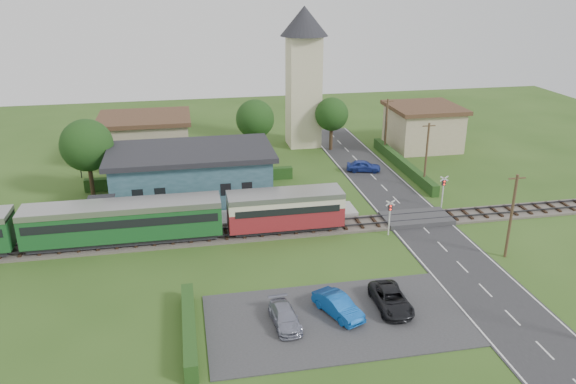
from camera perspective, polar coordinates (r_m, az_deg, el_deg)
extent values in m
plane|color=#2D4C19|center=(48.29, 2.83, -4.79)|extent=(120.00, 120.00, 0.00)
cube|color=#4C443D|center=(50.00, 2.29, -3.69)|extent=(76.00, 3.20, 0.20)
cube|color=#3F3F47|center=(49.24, 2.49, -3.71)|extent=(76.00, 0.08, 0.15)
cube|color=#3F3F47|center=(50.51, 2.11, -3.03)|extent=(76.00, 0.08, 0.15)
cube|color=#28282B|center=(51.40, 13.75, -3.70)|extent=(6.00, 70.00, 0.05)
cube|color=#333335|center=(37.89, 4.92, -12.79)|extent=(17.00, 9.00, 0.08)
cube|color=#333335|center=(52.97, 12.90, -2.62)|extent=(6.20, 3.40, 0.45)
cube|color=gray|center=(51.74, -9.39, -2.93)|extent=(30.00, 3.00, 0.45)
cube|color=beige|center=(51.72, -18.36, -2.07)|extent=(2.00, 2.00, 2.40)
cube|color=#232328|center=(51.25, -18.53, -0.77)|extent=(2.30, 2.30, 0.15)
cube|color=#2C4F5B|center=(56.33, -9.74, 1.47)|extent=(15.00, 8.00, 4.80)
cube|color=#232328|center=(55.50, -9.91, 4.05)|extent=(16.00, 9.00, 0.50)
cube|color=#232328|center=(53.11, -9.52, -1.26)|extent=(1.20, 0.12, 2.20)
cube|color=black|center=(52.82, -15.02, -0.33)|extent=(1.00, 0.12, 1.20)
cube|color=black|center=(52.69, -12.86, -0.18)|extent=(1.00, 0.12, 1.20)
cube|color=black|center=(52.74, -6.35, 0.27)|extent=(1.00, 0.12, 1.20)
cube|color=black|center=(52.91, -4.19, 0.42)|extent=(1.00, 0.12, 1.20)
cube|color=#232328|center=(49.37, -0.28, -3.39)|extent=(9.00, 2.20, 0.50)
cube|color=maroon|center=(48.96, -0.28, -2.33)|extent=(10.00, 2.80, 1.80)
cube|color=beige|center=(48.47, -0.28, -0.98)|extent=(10.00, 2.82, 0.90)
cube|color=black|center=(48.60, -0.28, -1.36)|extent=(9.00, 2.88, 0.60)
cube|color=#949494|center=(48.23, -0.28, -0.26)|extent=(10.00, 2.90, 0.45)
cube|color=#232328|center=(48.97, -16.17, -4.52)|extent=(15.20, 2.20, 0.50)
cube|color=#185123|center=(48.36, -16.35, -2.92)|extent=(16.00, 2.80, 2.60)
cube|color=black|center=(48.20, -16.40, -2.48)|extent=(15.40, 2.86, 0.70)
cube|color=#949494|center=(47.82, -16.52, -1.39)|extent=(16.00, 2.90, 0.50)
cube|color=beige|center=(73.17, 1.59, 10.11)|extent=(4.00, 4.00, 14.00)
cone|color=#232328|center=(71.98, 1.66, 16.99)|extent=(6.00, 6.00, 3.60)
cube|color=tan|center=(69.79, -14.22, 5.10)|extent=(10.00, 8.00, 5.00)
cube|color=#472D1E|center=(69.10, -14.43, 7.29)|extent=(10.80, 8.80, 0.50)
cube|color=tan|center=(75.16, 13.53, 6.30)|extent=(8.00, 8.00, 5.00)
cube|color=#472D1E|center=(74.52, 13.71, 8.34)|extent=(8.80, 8.80, 0.50)
cube|color=#193814|center=(36.49, -10.00, -13.50)|extent=(0.80, 9.00, 1.20)
cube|color=#193814|center=(66.41, 11.56, 2.78)|extent=(0.80, 18.00, 1.20)
cube|color=#193814|center=(61.15, -9.77, 1.34)|extent=(22.00, 0.80, 1.30)
cylinder|color=#332316|center=(60.02, -19.38, 1.45)|extent=(0.44, 0.44, 4.12)
sphere|color=#143311|center=(59.04, -19.77, 4.50)|extent=(5.20, 5.20, 5.20)
cylinder|color=#332316|center=(68.42, -3.31, 4.90)|extent=(0.44, 0.44, 3.85)
sphere|color=#143311|center=(67.60, -3.37, 7.44)|extent=(4.60, 4.60, 4.60)
cylinder|color=#332316|center=(72.25, 4.39, 5.66)|extent=(0.44, 0.44, 3.58)
sphere|color=#143311|center=(71.53, 4.46, 7.89)|extent=(4.20, 4.20, 4.20)
cylinder|color=#473321|center=(47.19, 21.72, -2.35)|extent=(0.22, 0.22, 7.00)
cube|color=#473321|center=(46.08, 22.26, 1.30)|extent=(1.40, 0.10, 0.10)
cylinder|color=#473321|center=(60.31, 13.87, 3.59)|extent=(0.22, 0.22, 7.00)
cube|color=#473321|center=(59.45, 14.14, 6.53)|extent=(1.40, 0.10, 0.10)
cylinder|color=#473321|center=(70.93, 9.94, 6.53)|extent=(0.22, 0.22, 7.00)
cube|color=#473321|center=(70.20, 10.10, 9.06)|extent=(1.40, 0.10, 0.10)
cylinder|color=silver|center=(49.12, 10.25, -2.73)|extent=(0.12, 0.12, 3.00)
cube|color=#232328|center=(48.69, 10.34, -1.54)|extent=(0.35, 0.18, 0.55)
sphere|color=#FF190C|center=(48.53, 10.40, -1.43)|extent=(0.14, 0.14, 0.14)
sphere|color=#FF190C|center=(48.64, 10.37, -1.76)|extent=(0.14, 0.14, 0.14)
cube|color=silver|center=(48.54, 10.37, -1.11)|extent=(0.84, 0.05, 0.55)
cube|color=silver|center=(48.54, 10.37, -1.11)|extent=(0.84, 0.05, 0.55)
cylinder|color=silver|center=(55.96, 15.44, -0.13)|extent=(0.12, 0.12, 3.00)
cube|color=#232328|center=(55.58, 15.55, 0.93)|extent=(0.35, 0.18, 0.55)
sphere|color=#FF190C|center=(55.43, 15.62, 1.03)|extent=(0.14, 0.14, 0.14)
sphere|color=#FF190C|center=(55.53, 15.59, 0.74)|extent=(0.14, 0.14, 0.14)
cube|color=silver|center=(55.45, 15.59, 1.31)|extent=(0.84, 0.05, 0.55)
cube|color=silver|center=(55.45, 15.59, 1.31)|extent=(0.84, 0.05, 0.55)
cylinder|color=#3F3F47|center=(65.86, -20.49, 3.43)|extent=(0.14, 0.14, 5.00)
sphere|color=orange|center=(65.19, -20.77, 5.51)|extent=(0.30, 0.30, 0.30)
cylinder|color=#3F3F47|center=(76.33, 9.87, 6.81)|extent=(0.14, 0.14, 5.00)
sphere|color=orange|center=(75.75, 9.98, 8.64)|extent=(0.30, 0.30, 0.30)
imported|color=navy|center=(64.74, 7.69, 2.65)|extent=(4.14, 2.56, 1.31)
imported|color=#0D4CA5|center=(37.97, 5.10, -11.42)|extent=(2.92, 4.33, 1.35)
imported|color=#898CA0|center=(36.94, -0.33, -12.56)|extent=(1.87, 3.98, 1.12)
imported|color=black|center=(39.19, 10.43, -10.67)|extent=(2.19, 4.57, 1.26)
imported|color=gray|center=(51.75, 0.40, -1.44)|extent=(0.59, 0.43, 1.51)
imported|color=gray|center=(50.90, -15.91, -2.69)|extent=(0.82, 0.91, 1.55)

